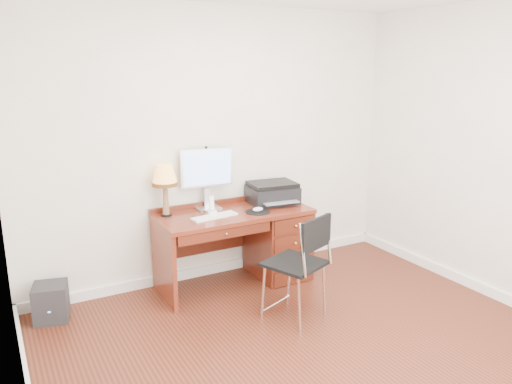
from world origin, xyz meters
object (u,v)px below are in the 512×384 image
phone (212,209)px  monitor (207,171)px  chair (299,258)px  equipment_box (51,302)px  desk (262,239)px  printer (272,193)px  leg_lamp (165,178)px

phone → monitor: bearing=86.3°
phone → chair: bearing=-61.4°
phone → equipment_box: (-1.49, 0.07, -0.64)m
desk → printer: (0.18, 0.11, 0.44)m
desk → printer: size_ratio=2.87×
leg_lamp → equipment_box: size_ratio=1.54×
monitor → phone: (-0.04, -0.20, -0.33)m
equipment_box → leg_lamp: bearing=18.5°
leg_lamp → phone: size_ratio=2.80×
monitor → chair: (0.32, -1.17, -0.56)m
phone → equipment_box: phone is taller
phone → printer: bearing=14.5°
monitor → leg_lamp: size_ratio=1.21×
monitor → chair: monitor is taller
equipment_box → monitor: bearing=18.8°
chair → equipment_box: size_ratio=2.93×
leg_lamp → equipment_box: 1.45m
desk → equipment_box: 2.05m
leg_lamp → chair: size_ratio=0.53×
printer → leg_lamp: 1.15m
chair → leg_lamp: bearing=102.6°
desk → phone: phone is taller
monitor → printer: monitor is taller
printer → equipment_box: 2.31m
phone → equipment_box: size_ratio=0.55×
printer → phone: 0.73m
monitor → printer: (0.68, -0.12, -0.27)m
monitor → chair: 1.34m
monitor → leg_lamp: 0.44m
printer → phone: size_ratio=2.96×
phone → chair: size_ratio=0.19×
printer → desk: bearing=-142.6°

